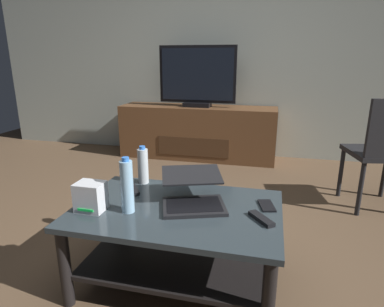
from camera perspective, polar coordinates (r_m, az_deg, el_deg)
name	(u,v)px	position (r m, az deg, el deg)	size (l,w,h in m)	color
ground_plane	(176,259)	(2.14, -2.89, -17.96)	(7.68, 7.68, 0.00)	brown
back_wall	(232,42)	(4.23, 7.09, 18.84)	(6.40, 0.12, 2.80)	#A8B2A8
coffee_table	(178,231)	(1.80, -2.53, -13.32)	(1.07, 0.71, 0.45)	#2D383D
media_cabinet	(198,132)	(4.07, 0.97, 3.75)	(1.90, 0.48, 0.64)	brown
television	(197,78)	(3.95, 0.95, 13.11)	(0.92, 0.20, 0.71)	black
dining_chair	(384,148)	(2.97, 30.56, 0.78)	(0.52, 0.52, 0.92)	black
laptop	(193,193)	(1.75, 0.15, -6.92)	(0.43, 0.46, 0.15)	black
router_box	(91,197)	(1.76, -17.29, -7.20)	(0.14, 0.12, 0.15)	silver
water_bottle_near	(127,186)	(1.67, -11.29, -5.64)	(0.06, 0.06, 0.29)	#99C6E5
water_bottle_far	(143,166)	(2.05, -8.56, -2.11)	(0.07, 0.07, 0.24)	silver
cell_phone	(267,206)	(1.79, 12.92, -8.87)	(0.07, 0.14, 0.01)	black
tv_remote	(261,219)	(1.64, 12.02, -11.07)	(0.04, 0.16, 0.02)	black
soundbar_remote	(133,189)	(1.96, -10.21, -6.20)	(0.04, 0.16, 0.02)	black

